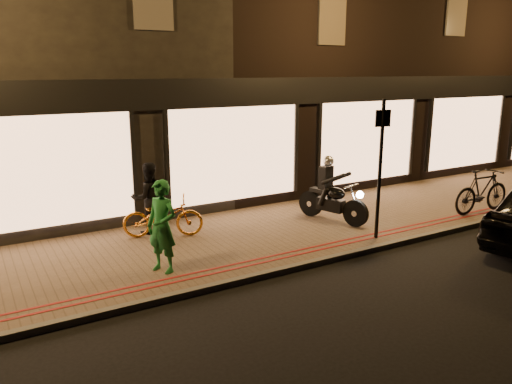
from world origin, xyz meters
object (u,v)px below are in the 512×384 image
Objects in this scene: motorcycle at (331,196)px; sign_post at (380,162)px; bicycle_gold at (163,217)px; person_green at (162,226)px.

sign_post is at bearing -104.98° from motorcycle.
bicycle_gold is 1.02× the size of person_green.
bicycle_gold is at bearing 149.90° from motorcycle.
motorcycle is 1.85m from sign_post.
bicycle_gold is (-3.98, 2.44, -1.22)m from sign_post.
sign_post is at bearing 52.72° from person_green.
sign_post is 4.83m from bicycle_gold.
bicycle_gold is (-3.93, 0.93, -0.16)m from motorcycle.
motorcycle is 1.09× the size of bicycle_gold.
sign_post is (0.05, -1.51, 1.06)m from motorcycle.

